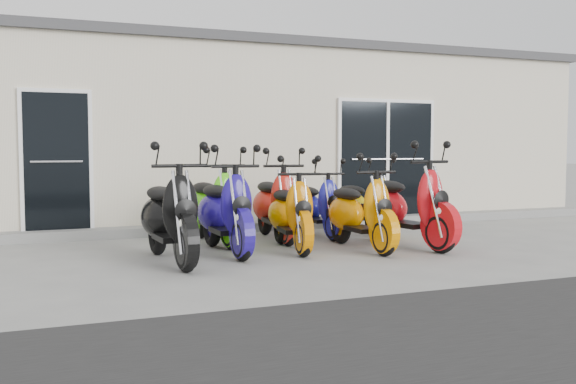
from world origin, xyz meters
The scene contains 15 objects.
ground centered at (0.00, 0.00, 0.00)m, with size 80.00×80.00×0.00m, color gray.
building centered at (0.00, 5.20, 1.60)m, with size 14.00×6.00×3.20m, color beige.
roof_cap centered at (0.00, 5.20, 3.28)m, with size 14.20×6.20×0.16m, color #3F3F42.
front_step centered at (0.00, 2.02, 0.07)m, with size 14.00×0.40×0.15m, color gray.
door_left centered at (-3.20, 2.17, 1.26)m, with size 1.07×0.08×2.22m, color black.
door_right centered at (2.60, 2.17, 1.26)m, with size 2.02×0.08×2.22m, color black.
scooter_front_black centered at (-2.00, -0.50, 0.75)m, with size 0.73×2.02×1.49m, color black, non-canonical shape.
scooter_front_blue centered at (-1.17, -0.07, 0.73)m, with size 0.72×1.98×1.46m, color navy, non-canonical shape.
scooter_front_orange_a centered at (-0.25, -0.14, 0.66)m, with size 0.65×1.79×1.32m, color #CF7000, non-canonical shape.
scooter_front_orange_b centered at (0.66, -0.45, 0.68)m, with size 0.66×1.83×1.35m, color orange, non-canonical shape.
scooter_front_red centered at (1.39, -0.46, 0.76)m, with size 0.74×2.05×1.51m, color red, non-canonical shape.
scooter_back_green centered at (-1.08, 0.83, 0.72)m, with size 0.71×1.94×1.44m, color #54DD13, non-canonical shape.
scooter_back_red centered at (-0.11, 0.84, 0.71)m, with size 0.70×1.92×1.42m, color red, non-canonical shape.
scooter_back_blue centered at (0.64, 0.95, 0.63)m, with size 0.62×1.70×1.25m, color #191A96, non-canonical shape.
scooter_back_yellow centered at (1.50, 0.95, 0.63)m, with size 0.62×1.71×1.26m, color #DAB909, non-canonical shape.
Camera 1 is at (-3.51, -8.29, 1.42)m, focal length 40.00 mm.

